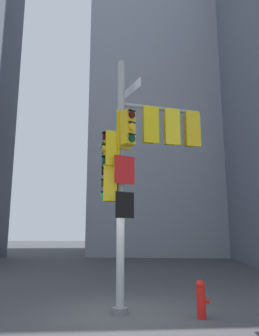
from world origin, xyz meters
TOP-DOWN VIEW (x-y plane):
  - ground at (0.00, 0.00)m, footprint 120.00×120.00m
  - building_mid_block at (2.69, 25.17)m, footprint 15.09×15.09m
  - signal_pole_assembly at (0.37, 0.25)m, footprint 3.39×2.42m
  - fire_hydrant at (2.09, -0.30)m, footprint 0.33×0.23m

SIDE VIEW (x-z plane):
  - ground at x=0.00m, z-range 0.00..0.00m
  - fire_hydrant at x=2.09m, z-range 0.02..0.94m
  - signal_pole_assembly at x=0.37m, z-range 0.80..8.03m
  - building_mid_block at x=2.69m, z-range 0.00..51.49m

